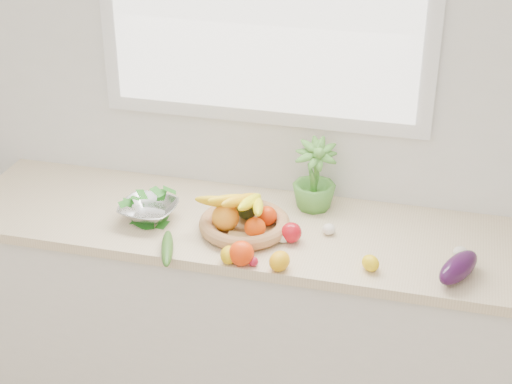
% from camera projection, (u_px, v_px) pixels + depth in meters
% --- Properties ---
extents(back_wall, '(4.50, 0.02, 2.70)m').
position_uv_depth(back_wall, '(264.00, 85.00, 3.04)').
color(back_wall, white).
rests_on(back_wall, ground).
extents(counter_cabinet, '(2.20, 0.58, 0.86)m').
position_uv_depth(counter_cabinet, '(245.00, 322.00, 3.21)').
color(counter_cabinet, silver).
rests_on(counter_cabinet, ground).
extents(countertop, '(2.24, 0.62, 0.04)m').
position_uv_depth(countertop, '(245.00, 227.00, 3.00)').
color(countertop, beige).
rests_on(countertop, counter_cabinet).
extents(orange_loose, '(0.12, 0.12, 0.09)m').
position_uv_depth(orange_loose, '(241.00, 253.00, 2.72)').
color(orange_loose, '#FF3A08').
rests_on(orange_loose, countertop).
extents(lemon_a, '(0.07, 0.08, 0.06)m').
position_uv_depth(lemon_a, '(229.00, 255.00, 2.73)').
color(lemon_a, '#EAB30C').
rests_on(lemon_a, countertop).
extents(lemon_b, '(0.09, 0.10, 0.07)m').
position_uv_depth(lemon_b, '(280.00, 261.00, 2.69)').
color(lemon_b, '#FBAC0D').
rests_on(lemon_b, countertop).
extents(lemon_c, '(0.09, 0.09, 0.06)m').
position_uv_depth(lemon_c, '(370.00, 263.00, 2.69)').
color(lemon_c, yellow).
rests_on(lemon_c, countertop).
extents(apple, '(0.08, 0.08, 0.08)m').
position_uv_depth(apple, '(291.00, 233.00, 2.85)').
color(apple, red).
rests_on(apple, countertop).
extents(ginger, '(0.12, 0.06, 0.04)m').
position_uv_depth(ginger, '(243.00, 239.00, 2.85)').
color(ginger, tan).
rests_on(ginger, countertop).
extents(garlic_a, '(0.06, 0.06, 0.04)m').
position_uv_depth(garlic_a, '(329.00, 229.00, 2.91)').
color(garlic_a, white).
rests_on(garlic_a, countertop).
extents(garlic_b, '(0.07, 0.07, 0.05)m').
position_uv_depth(garlic_b, '(460.00, 253.00, 2.76)').
color(garlic_b, beige).
rests_on(garlic_b, countertop).
extents(garlic_c, '(0.05, 0.05, 0.04)m').
position_uv_depth(garlic_c, '(283.00, 237.00, 2.86)').
color(garlic_c, white).
rests_on(garlic_c, countertop).
extents(eggplant, '(0.17, 0.23, 0.09)m').
position_uv_depth(eggplant, '(458.00, 267.00, 2.64)').
color(eggplant, '#310E35').
rests_on(eggplant, countertop).
extents(cucumber, '(0.12, 0.24, 0.04)m').
position_uv_depth(cucumber, '(167.00, 248.00, 2.79)').
color(cucumber, '#264F17').
rests_on(cucumber, countertop).
extents(radish, '(0.04, 0.04, 0.03)m').
position_uv_depth(radish, '(253.00, 262.00, 2.72)').
color(radish, '#B61630').
rests_on(radish, countertop).
extents(potted_herb, '(0.21, 0.21, 0.30)m').
position_uv_depth(potted_herb, '(314.00, 178.00, 3.04)').
color(potted_herb, '#4F9736').
rests_on(potted_herb, countertop).
extents(fruit_basket, '(0.45, 0.45, 0.18)m').
position_uv_depth(fruit_basket, '(244.00, 219.00, 2.92)').
color(fruit_basket, '#AF7A4E').
rests_on(fruit_basket, countertop).
extents(colander_with_spinach, '(0.23, 0.23, 0.12)m').
position_uv_depth(colander_with_spinach, '(148.00, 207.00, 2.98)').
color(colander_with_spinach, silver).
rests_on(colander_with_spinach, countertop).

